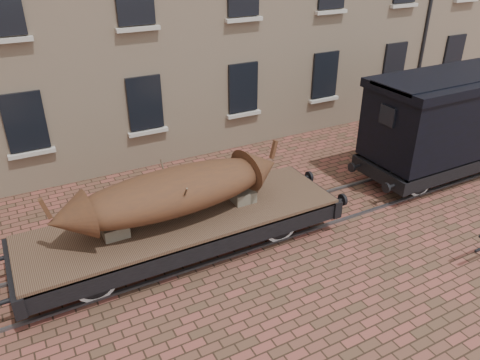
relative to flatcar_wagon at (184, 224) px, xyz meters
name	(u,v)px	position (x,y,z in m)	size (l,w,h in m)	color
ground	(297,217)	(3.30, 0.00, -0.79)	(90.00, 90.00, 0.00)	#4D3525
rail_track	(297,216)	(3.30, 0.00, -0.76)	(30.00, 1.52, 0.06)	#59595E
flatcar_wagon	(184,224)	(0.00, 0.00, 0.00)	(8.45, 2.29, 1.28)	brown
iron_boat	(174,191)	(-0.17, 0.00, 0.94)	(5.64, 1.79, 1.39)	#4F2D19
goods_van	(453,113)	(8.88, 0.00, 1.26)	(6.34, 2.31, 3.28)	black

